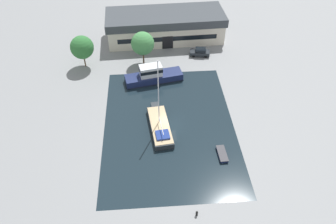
{
  "coord_description": "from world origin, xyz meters",
  "views": [
    {
      "loc": [
        -3.04,
        -39.34,
        38.96
      ],
      "look_at": [
        0.0,
        2.32,
        1.0
      ],
      "focal_mm": 35.0,
      "sensor_mm": 36.0,
      "label": 1
    }
  ],
  "objects_px": {
    "warehouse_building": "(165,26)",
    "sailboat_moored": "(160,126)",
    "quay_tree_near_building": "(143,43)",
    "small_dinghy": "(222,154)",
    "motor_cruiser": "(153,75)",
    "parked_car": "(200,52)",
    "quay_tree_by_water": "(82,47)"
  },
  "relations": [
    {
      "from": "warehouse_building",
      "to": "sailboat_moored",
      "type": "height_order",
      "value": "sailboat_moored"
    },
    {
      "from": "small_dinghy",
      "to": "parked_car",
      "type": "bearing_deg",
      "value": 86.36
    },
    {
      "from": "warehouse_building",
      "to": "sailboat_moored",
      "type": "relative_size",
      "value": 2.06
    },
    {
      "from": "sailboat_moored",
      "to": "motor_cruiser",
      "type": "bearing_deg",
      "value": 86.07
    },
    {
      "from": "parked_car",
      "to": "sailboat_moored",
      "type": "height_order",
      "value": "sailboat_moored"
    },
    {
      "from": "quay_tree_by_water",
      "to": "parked_car",
      "type": "distance_m",
      "value": 24.79
    },
    {
      "from": "warehouse_building",
      "to": "quay_tree_near_building",
      "type": "relative_size",
      "value": 3.8
    },
    {
      "from": "quay_tree_near_building",
      "to": "small_dinghy",
      "type": "height_order",
      "value": "quay_tree_near_building"
    },
    {
      "from": "quay_tree_near_building",
      "to": "warehouse_building",
      "type": "bearing_deg",
      "value": 63.19
    },
    {
      "from": "warehouse_building",
      "to": "small_dinghy",
      "type": "bearing_deg",
      "value": -82.71
    },
    {
      "from": "quay_tree_near_building",
      "to": "small_dinghy",
      "type": "xyz_separation_m",
      "value": [
        11.6,
        -26.23,
        -4.49
      ]
    },
    {
      "from": "parked_car",
      "to": "small_dinghy",
      "type": "bearing_deg",
      "value": -173.35
    },
    {
      "from": "small_dinghy",
      "to": "warehouse_building",
      "type": "bearing_deg",
      "value": 97.5
    },
    {
      "from": "quay_tree_near_building",
      "to": "motor_cruiser",
      "type": "xyz_separation_m",
      "value": [
        1.71,
        -6.33,
        -3.47
      ]
    },
    {
      "from": "quay_tree_near_building",
      "to": "parked_car",
      "type": "xyz_separation_m",
      "value": [
        12.25,
        2.14,
        -3.89
      ]
    },
    {
      "from": "quay_tree_near_building",
      "to": "small_dinghy",
      "type": "bearing_deg",
      "value": -66.14
    },
    {
      "from": "quay_tree_by_water",
      "to": "small_dinghy",
      "type": "height_order",
      "value": "quay_tree_by_water"
    },
    {
      "from": "warehouse_building",
      "to": "quay_tree_by_water",
      "type": "distance_m",
      "value": 20.43
    },
    {
      "from": "quay_tree_near_building",
      "to": "motor_cruiser",
      "type": "height_order",
      "value": "quay_tree_near_building"
    },
    {
      "from": "quay_tree_near_building",
      "to": "sailboat_moored",
      "type": "height_order",
      "value": "sailboat_moored"
    },
    {
      "from": "quay_tree_near_building",
      "to": "parked_car",
      "type": "relative_size",
      "value": 1.6
    },
    {
      "from": "motor_cruiser",
      "to": "small_dinghy",
      "type": "relative_size",
      "value": 3.48
    },
    {
      "from": "warehouse_building",
      "to": "small_dinghy",
      "type": "distance_m",
      "value": 37.29
    },
    {
      "from": "parked_car",
      "to": "small_dinghy",
      "type": "relative_size",
      "value": 1.32
    },
    {
      "from": "warehouse_building",
      "to": "parked_car",
      "type": "height_order",
      "value": "warehouse_building"
    },
    {
      "from": "motor_cruiser",
      "to": "quay_tree_near_building",
      "type": "bearing_deg",
      "value": 4.16
    },
    {
      "from": "motor_cruiser",
      "to": "sailboat_moored",
      "type": "bearing_deg",
      "value": 171.6
    },
    {
      "from": "quay_tree_near_building",
      "to": "quay_tree_by_water",
      "type": "height_order",
      "value": "quay_tree_near_building"
    },
    {
      "from": "quay_tree_by_water",
      "to": "parked_car",
      "type": "bearing_deg",
      "value": 5.38
    },
    {
      "from": "quay_tree_by_water",
      "to": "motor_cruiser",
      "type": "xyz_separation_m",
      "value": [
        13.89,
        -6.16,
        -3.2
      ]
    },
    {
      "from": "parked_car",
      "to": "quay_tree_by_water",
      "type": "bearing_deg",
      "value": 103.34
    },
    {
      "from": "sailboat_moored",
      "to": "quay_tree_by_water",
      "type": "bearing_deg",
      "value": 120.0
    }
  ]
}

